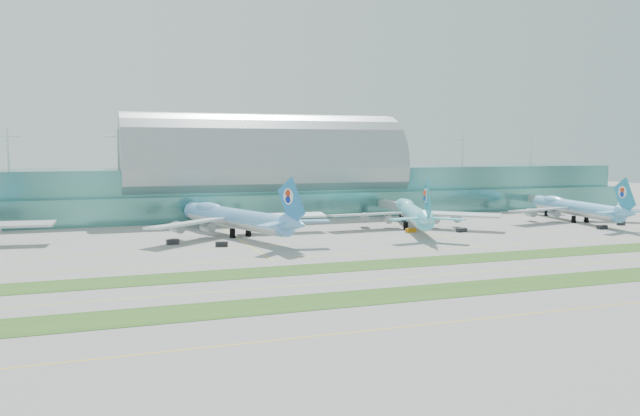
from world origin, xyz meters
name	(u,v)px	position (x,y,z in m)	size (l,w,h in m)	color
ground	(395,265)	(0.00, 0.00, 0.00)	(700.00, 700.00, 0.00)	gray
terminal	(264,181)	(0.01, 128.79, 14.23)	(340.00, 69.10, 36.00)	#3D7A75
grass_strip_near	(457,290)	(0.00, -28.00, 0.04)	(420.00, 12.00, 0.08)	#2D591E
grass_strip_far	(391,264)	(0.00, 2.00, 0.04)	(420.00, 12.00, 0.08)	#2D591E
taxiline_a	(520,315)	(0.00, -48.00, 0.01)	(420.00, 0.35, 0.01)	yellow
taxiline_b	(423,276)	(0.00, -14.00, 0.01)	(420.00, 0.35, 0.01)	yellow
taxiline_c	(365,253)	(0.00, 18.00, 0.01)	(420.00, 0.35, 0.01)	yellow
taxiline_d	(336,242)	(0.00, 40.00, 0.01)	(420.00, 0.35, 0.01)	yellow
airliner_b	(234,217)	(-26.53, 64.00, 6.25)	(61.49, 71.45, 20.25)	#6FB7F5
airliner_c	(412,212)	(36.77, 61.39, 5.90)	(57.71, 67.15, 19.11)	#6FE2F5
airliner_d	(575,207)	(106.34, 59.67, 5.70)	(58.28, 66.86, 18.47)	#6AB9EA
gse_c	(173,242)	(-47.31, 51.55, 0.74)	(3.54, 1.77, 1.48)	black
gse_d	(222,244)	(-34.35, 42.89, 0.73)	(3.54, 1.83, 1.46)	black
gse_e	(411,230)	(31.46, 52.04, 0.70)	(3.43, 1.67, 1.40)	#BE720B
gse_f	(462,230)	(48.25, 47.27, 0.66)	(3.48, 1.57, 1.32)	black
gse_g	(602,227)	(99.14, 37.80, 0.69)	(3.61, 1.86, 1.38)	black
gse_h	(621,223)	(114.28, 44.42, 0.73)	(3.15, 1.55, 1.47)	black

